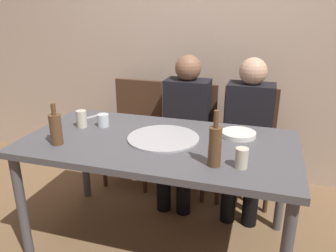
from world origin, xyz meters
The scene contains 16 objects.
ground_plane centered at (0.00, 0.00, 0.00)m, with size 8.00×8.00×0.00m, color brown.
back_wall centered at (0.00, 1.19, 1.30)m, with size 6.00×0.10×2.60m, color #BCA893.
dining_table centered at (0.00, 0.00, 0.67)m, with size 1.67×0.87×0.75m.
pizza_tray centered at (0.02, 0.03, 0.76)m, with size 0.45×0.45×0.01m, color #ADADB2.
wine_bottle centered at (-0.56, -0.23, 0.85)m, with size 0.07×0.07×0.25m.
beer_bottle centered at (0.38, -0.24, 0.86)m, with size 0.07×0.07×0.30m.
tumbler_near centered at (-0.58, 0.08, 0.81)m, with size 0.07×0.07×0.12m, color beige.
tumbler_far centered at (0.52, -0.22, 0.80)m, with size 0.07×0.07×0.11m, color beige.
wine_glass centered at (-0.45, 0.13, 0.79)m, with size 0.08×0.08×0.09m, color silver.
plate_stack centered at (0.46, 0.21, 0.77)m, with size 0.22×0.22×0.03m, color white.
table_knife centered at (-0.62, 0.28, 0.75)m, with size 0.22×0.02×0.01m, color #B7B7BC.
chair_left centered at (-0.51, 0.83, 0.51)m, with size 0.44×0.44×0.90m.
chair_middle centered at (-0.01, 0.83, 0.51)m, with size 0.44×0.44×0.90m.
chair_right centered at (0.49, 0.83, 0.51)m, with size 0.44×0.44×0.90m.
guest_in_sweater centered at (-0.01, 0.68, 0.64)m, with size 0.36×0.56×1.17m.
guest_in_beanie centered at (0.49, 0.68, 0.64)m, with size 0.36×0.56×1.17m.
Camera 1 is at (0.61, -1.79, 1.53)m, focal length 35.57 mm.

